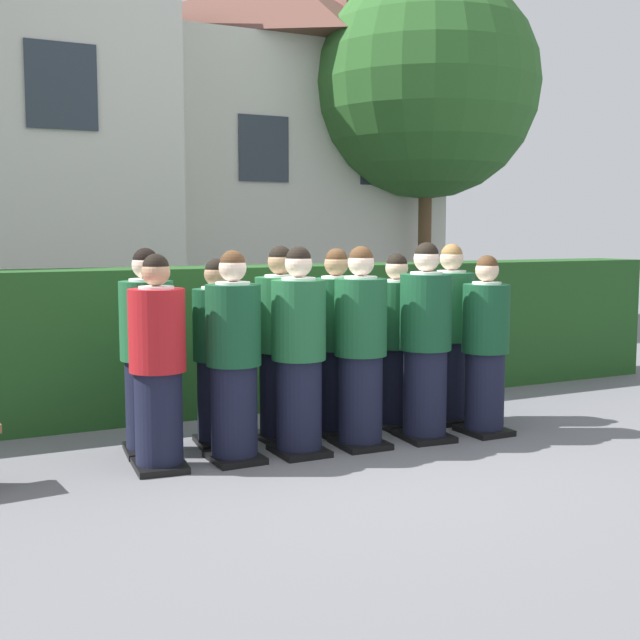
% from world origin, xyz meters
% --- Properties ---
extents(ground_plane, '(60.00, 60.00, 0.00)m').
position_xyz_m(ground_plane, '(0.00, 0.00, 0.00)').
color(ground_plane, slate).
extents(student_in_red_blazer, '(0.42, 0.50, 1.63)m').
position_xyz_m(student_in_red_blazer, '(-1.43, 0.10, 0.77)').
color(student_in_red_blazer, black).
rests_on(student_in_red_blazer, ground).
extents(student_front_row_1, '(0.43, 0.52, 1.65)m').
position_xyz_m(student_front_row_1, '(-0.84, 0.06, 0.78)').
color(student_front_row_1, black).
rests_on(student_front_row_1, ground).
extents(student_front_row_2, '(0.43, 0.52, 1.67)m').
position_xyz_m(student_front_row_2, '(-0.31, 0.02, 0.80)').
color(student_front_row_2, black).
rests_on(student_front_row_2, ground).
extents(student_front_row_3, '(0.43, 0.53, 1.67)m').
position_xyz_m(student_front_row_3, '(0.25, 0.01, 0.80)').
color(student_front_row_3, black).
rests_on(student_front_row_3, ground).
extents(student_front_row_4, '(0.44, 0.52, 1.70)m').
position_xyz_m(student_front_row_4, '(0.87, -0.03, 0.81)').
color(student_front_row_4, black).
rests_on(student_front_row_4, ground).
extents(student_front_row_5, '(0.41, 0.45, 1.58)m').
position_xyz_m(student_front_row_5, '(1.45, -0.10, 0.75)').
color(student_front_row_5, black).
rests_on(student_front_row_5, ground).
extents(student_rear_row_0, '(0.44, 0.55, 1.66)m').
position_xyz_m(student_rear_row_0, '(-1.38, 0.60, 0.79)').
color(student_rear_row_0, black).
rests_on(student_rear_row_0, ground).
extents(student_rear_row_1, '(0.41, 0.49, 1.57)m').
position_xyz_m(student_rear_row_1, '(-0.79, 0.59, 0.74)').
color(student_rear_row_1, black).
rests_on(student_rear_row_1, ground).
extents(student_rear_row_2, '(0.43, 0.48, 1.67)m').
position_xyz_m(student_rear_row_2, '(-0.25, 0.51, 0.80)').
color(student_rear_row_2, black).
rests_on(student_rear_row_2, ground).
extents(student_rear_row_3, '(0.43, 0.47, 1.64)m').
position_xyz_m(student_rear_row_3, '(0.28, 0.49, 0.78)').
color(student_rear_row_3, black).
rests_on(student_rear_row_3, ground).
extents(student_rear_row_4, '(0.41, 0.50, 1.59)m').
position_xyz_m(student_rear_row_4, '(0.89, 0.48, 0.76)').
color(student_rear_row_4, black).
rests_on(student_rear_row_4, ground).
extents(student_rear_row_5, '(0.45, 0.53, 1.68)m').
position_xyz_m(student_rear_row_5, '(1.45, 0.43, 0.80)').
color(student_rear_row_5, black).
rests_on(student_rear_row_5, ground).
extents(hedge, '(10.19, 0.70, 1.44)m').
position_xyz_m(hedge, '(0.00, 1.88, 0.72)').
color(hedge, '#214C1E').
rests_on(hedge, ground).
extents(school_building_annex, '(5.48, 3.48, 6.68)m').
position_xyz_m(school_building_annex, '(3.56, 8.84, 3.42)').
color(school_building_annex, silver).
rests_on(school_building_annex, ground).
extents(oak_tree_right, '(4.00, 4.00, 6.37)m').
position_xyz_m(oak_tree_right, '(5.35, 6.73, 4.37)').
color(oak_tree_right, brown).
rests_on(oak_tree_right, ground).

